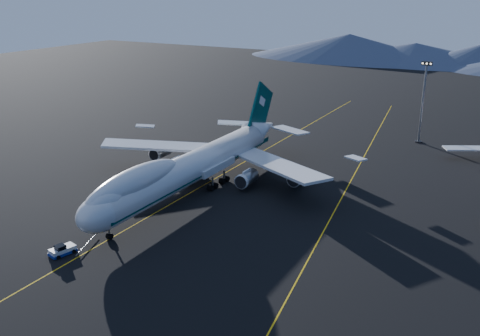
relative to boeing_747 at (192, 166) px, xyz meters
The scene contains 6 objects.
ground 5.81m from the boeing_747, 90.00° to the right, with size 500.00×500.00×0.00m, color black.
taxiway_line_main 5.80m from the boeing_747, 90.00° to the right, with size 0.25×220.00×0.01m, color #E8B30D.
taxiway_line_side 32.14m from the boeing_747, 18.38° to the left, with size 0.25×200.00×0.01m, color #E8B30D.
boeing_747 is the anchor object (origin of this frame).
pushback_tug 35.14m from the boeing_747, 94.95° to the right, with size 3.30×4.76×1.90m.
floodlight_mast 72.84m from the boeing_747, 61.18° to the left, with size 2.83×2.13×22.94m.
Camera 1 is at (61.79, -90.11, 42.68)m, focal length 40.00 mm.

